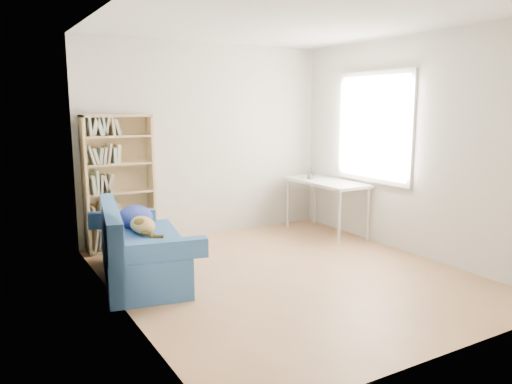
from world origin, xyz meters
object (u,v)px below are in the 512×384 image
sofa (138,248)px  desk (326,186)px  pen_cup (310,174)px  bookshelf (119,188)px

sofa → desk: (2.82, 0.46, 0.37)m
sofa → desk: size_ratio=1.37×
desk → pen_cup: pen_cup is taller
bookshelf → pen_cup: 2.63m
bookshelf → pen_cup: (2.60, -0.41, 0.04)m
sofa → bookshelf: size_ratio=1.04×
bookshelf → pen_cup: size_ratio=10.09×
desk → bookshelf: bearing=166.2°
sofa → bookshelf: bookshelf is taller
desk → pen_cup: (-0.09, 0.25, 0.13)m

